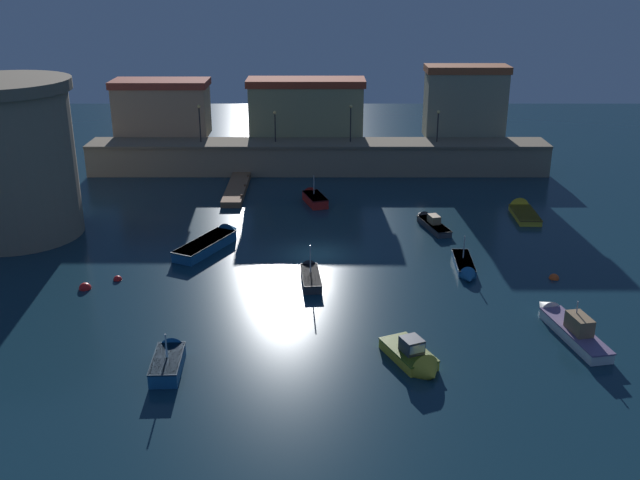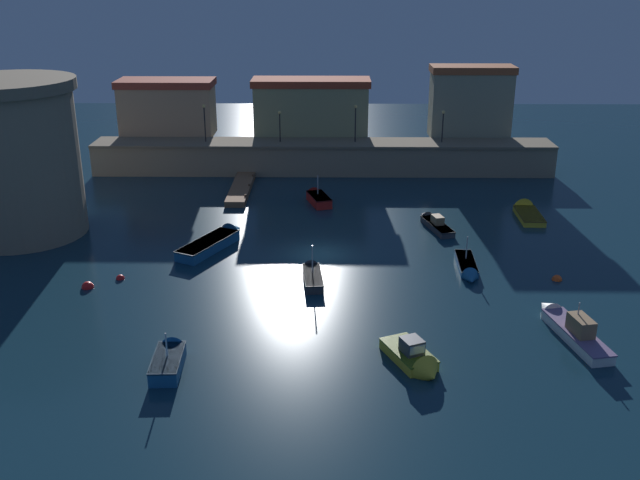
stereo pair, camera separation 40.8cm
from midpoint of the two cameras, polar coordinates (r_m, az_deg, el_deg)
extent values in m
plane|color=#112D3D|center=(51.31, 0.23, -1.14)|extent=(119.76, 119.76, 0.00)
cube|color=gray|center=(71.73, 0.38, 6.45)|extent=(44.71, 3.87, 2.81)
cube|color=#73644F|center=(71.37, 0.38, 7.64)|extent=(44.71, 4.17, 0.24)
cube|color=tan|center=(76.61, -11.73, 9.91)|extent=(9.28, 4.26, 4.92)
cube|color=#9D3B2C|center=(76.15, -11.89, 11.99)|extent=(9.65, 4.43, 0.70)
cube|color=#939366|center=(74.75, -0.54, 10.12)|extent=(11.40, 4.02, 5.04)
cube|color=#AB3F26|center=(74.27, -0.55, 12.30)|extent=(11.86, 4.18, 0.70)
cube|color=gray|center=(75.65, 11.87, 10.34)|extent=(7.93, 3.32, 6.40)
cube|color=#9F4E2C|center=(75.11, 12.08, 13.00)|extent=(8.25, 3.45, 0.70)
cylinder|color=gray|center=(58.27, -22.69, 5.52)|extent=(9.39, 9.39, 10.83)
cylinder|color=#776852|center=(57.18, -23.50, 11.14)|extent=(10.14, 10.14, 0.80)
cube|color=brown|center=(66.04, -6.06, 4.04)|extent=(1.72, 9.51, 0.52)
cylinder|color=brown|center=(68.96, -5.13, 4.87)|extent=(0.20, 0.20, 0.70)
cylinder|color=brown|center=(65.93, -5.40, 4.11)|extent=(0.20, 0.20, 0.70)
cylinder|color=brown|center=(62.92, -5.69, 3.28)|extent=(0.20, 0.20, 0.70)
cylinder|color=black|center=(71.97, -8.88, 8.95)|extent=(0.12, 0.12, 3.30)
sphere|color=#F9D172|center=(71.63, -8.96, 10.36)|extent=(0.32, 0.32, 0.32)
cylinder|color=black|center=(71.19, -3.00, 8.79)|extent=(0.12, 0.12, 2.70)
sphere|color=#F9D172|center=(70.90, -3.03, 9.98)|extent=(0.32, 0.32, 0.32)
cylinder|color=black|center=(71.04, 2.96, 9.01)|extent=(0.12, 0.12, 3.31)
sphere|color=#F9D172|center=(70.69, 2.99, 10.44)|extent=(0.32, 0.32, 0.32)
cylinder|color=black|center=(71.92, 9.77, 8.68)|extent=(0.12, 0.12, 2.78)
sphere|color=#F9D172|center=(71.62, 9.85, 9.88)|extent=(0.32, 0.32, 0.32)
cube|color=red|center=(62.09, 0.11, 3.19)|extent=(2.27, 3.57, 0.79)
cone|color=red|center=(63.99, -0.41, 3.73)|extent=(1.51, 1.27, 1.29)
cube|color=#440F0D|center=(61.98, 0.11, 3.50)|extent=(2.31, 3.65, 0.08)
cylinder|color=#B2B2B7|center=(62.08, 0.01, 4.36)|extent=(0.08, 0.08, 1.64)
cube|color=#333338|center=(46.73, -0.32, -3.03)|extent=(1.46, 3.79, 0.58)
cone|color=#333338|center=(48.85, -0.52, -1.94)|extent=(1.16, 1.13, 1.07)
cube|color=black|center=(46.63, -0.32, -2.75)|extent=(1.49, 3.87, 0.08)
cylinder|color=#B2B2B7|center=(46.57, -0.35, -1.49)|extent=(0.08, 0.08, 1.85)
cube|color=#195689|center=(52.50, -8.57, -0.42)|extent=(4.01, 5.85, 0.77)
cone|color=#195689|center=(55.19, -6.49, 0.75)|extent=(2.04, 1.95, 1.58)
cube|color=#0D2B36|center=(52.38, -8.59, -0.07)|extent=(4.09, 5.96, 0.08)
cube|color=gold|center=(38.29, 7.27, -8.92)|extent=(2.87, 3.74, 0.59)
cone|color=gold|center=(36.76, 8.93, -10.37)|extent=(1.81, 1.49, 1.57)
cube|color=#556B18|center=(38.16, 7.29, -8.58)|extent=(2.92, 3.81, 0.08)
cube|color=#333842|center=(37.74, 7.55, -8.23)|extent=(1.33, 1.39, 0.76)
cube|color=#99B7C6|center=(37.31, 7.98, -8.55)|extent=(0.82, 0.41, 0.45)
cube|color=#333338|center=(56.85, 9.41, 1.05)|extent=(2.18, 4.37, 0.48)
cone|color=#333338|center=(59.14, 8.41, 1.89)|extent=(1.34, 1.42, 1.07)
cube|color=black|center=(56.78, 9.43, 1.24)|extent=(2.22, 4.46, 0.08)
cube|color=olive|center=(56.71, 9.42, 1.59)|extent=(0.97, 1.26, 0.62)
cube|color=#99B7C6|center=(57.18, 9.21, 1.80)|extent=(0.63, 0.22, 0.37)
cube|color=#195689|center=(37.72, -11.58, -9.51)|extent=(1.53, 3.29, 0.80)
cone|color=#195689|center=(39.45, -11.11, -8.04)|extent=(1.37, 0.96, 1.33)
cube|color=#0C2A42|center=(37.54, -11.62, -9.04)|extent=(1.57, 3.35, 0.08)
cylinder|color=#B2B2B7|center=(37.27, -11.68, -8.07)|extent=(0.08, 0.08, 1.29)
cube|color=gold|center=(60.89, 16.30, 1.82)|extent=(1.85, 4.29, 0.49)
cone|color=gold|center=(63.35, 15.77, 2.61)|extent=(1.67, 1.24, 1.64)
cube|color=brown|center=(60.83, 16.32, 2.01)|extent=(1.89, 4.37, 0.08)
cube|color=white|center=(42.18, 19.78, -7.09)|extent=(2.36, 5.79, 0.62)
cone|color=white|center=(44.87, 17.66, -5.11)|extent=(1.49, 1.61, 1.25)
cube|color=slate|center=(42.06, 19.82, -6.77)|extent=(2.40, 5.90, 0.08)
cube|color=olive|center=(41.62, 20.09, -6.32)|extent=(1.19, 1.81, 0.93)
cylinder|color=#B2B2B7|center=(41.80, 19.87, -5.65)|extent=(0.08, 0.08, 1.61)
cube|color=#195689|center=(50.14, 11.65, -1.84)|extent=(1.36, 4.08, 0.48)
cone|color=#195689|center=(47.84, 12.03, -3.00)|extent=(1.15, 1.18, 1.09)
cube|color=#0C2942|center=(50.06, 11.67, -1.62)|extent=(1.38, 4.16, 0.08)
cylinder|color=#B2B2B7|center=(50.06, 11.69, -0.60)|extent=(0.08, 0.08, 1.58)
sphere|color=red|center=(49.09, -15.19, -2.96)|extent=(0.56, 0.56, 0.56)
sphere|color=#EA4C19|center=(49.75, 18.34, -2.99)|extent=(0.66, 0.66, 0.66)
sphere|color=red|center=(48.38, -17.55, -3.58)|extent=(0.78, 0.78, 0.78)
camera|label=1|loc=(0.20, -89.77, 0.09)|focal=40.71mm
camera|label=2|loc=(0.20, 90.23, -0.09)|focal=40.71mm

